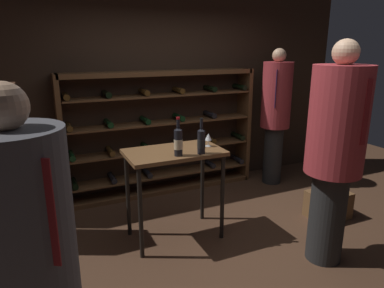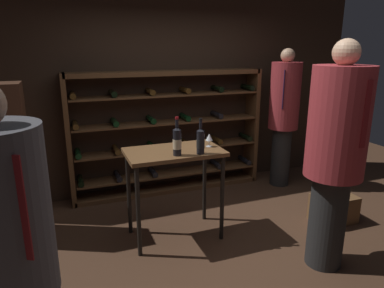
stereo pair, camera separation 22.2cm
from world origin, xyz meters
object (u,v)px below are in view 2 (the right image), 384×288
object	(u,v)px
wine_rack	(168,133)
wine_crate	(333,208)
wine_bottle_green_slim	(201,141)
person_guest_blue_shirt	(284,112)
wine_glass_stemmed_left	(209,138)
wine_bottle_red_label	(177,141)
tasting_table	(174,163)
person_host_in_suit	(335,149)
display_cabinet	(8,164)
person_bystander_red_print	(5,254)

from	to	relation	value
wine_rack	wine_crate	bearing A→B (deg)	-45.88
wine_bottle_green_slim	wine_rack	bearing A→B (deg)	85.95
person_guest_blue_shirt	wine_glass_stemmed_left	size ratio (longest dim) A/B	14.02
person_guest_blue_shirt	wine_glass_stemmed_left	bearing A→B (deg)	168.04
wine_bottle_red_label	person_guest_blue_shirt	bearing A→B (deg)	28.10
tasting_table	person_host_in_suit	distance (m)	1.56
wine_rack	wine_glass_stemmed_left	distance (m)	1.28
wine_rack	wine_glass_stemmed_left	world-z (taller)	wine_rack
display_cabinet	wine_rack	bearing A→B (deg)	17.89
wine_glass_stemmed_left	display_cabinet	bearing A→B (deg)	162.74
person_bystander_red_print	display_cabinet	world-z (taller)	person_bystander_red_print
tasting_table	wine_bottle_green_slim	xyz separation A→B (m)	(0.21, -0.21, 0.27)
tasting_table	person_guest_blue_shirt	bearing A→B (deg)	24.15
wine_bottle_green_slim	wine_bottle_red_label	distance (m)	0.24
wine_rack	person_host_in_suit	xyz separation A→B (m)	(0.86, -2.23, 0.30)
person_host_in_suit	wine_bottle_green_slim	xyz separation A→B (m)	(-0.96, 0.77, -0.03)
person_guest_blue_shirt	display_cabinet	distance (m)	3.59
person_host_in_suit	wine_glass_stemmed_left	distance (m)	1.26
tasting_table	person_bystander_red_print	xyz separation A→B (m)	(-1.37, -1.56, 0.19)
person_host_in_suit	person_bystander_red_print	xyz separation A→B (m)	(-2.55, -0.57, -0.11)
wine_crate	person_guest_blue_shirt	bearing A→B (deg)	86.31
wine_crate	wine_bottle_red_label	bearing A→B (deg)	174.77
person_host_in_suit	wine_crate	xyz separation A→B (m)	(0.69, 0.63, -0.98)
person_guest_blue_shirt	wine_crate	distance (m)	1.55
wine_rack	tasting_table	size ratio (longest dim) A/B	2.73
wine_rack	wine_bottle_green_slim	distance (m)	1.49
wine_rack	wine_glass_stemmed_left	bearing A→B (deg)	-86.34
wine_bottle_red_label	wine_glass_stemmed_left	xyz separation A→B (m)	(0.42, 0.17, -0.04)
tasting_table	wine_bottle_red_label	distance (m)	0.33
tasting_table	display_cabinet	xyz separation A→B (m)	(-1.63, 0.62, -0.01)
person_bystander_red_print	person_host_in_suit	bearing A→B (deg)	44.70
tasting_table	person_bystander_red_print	world-z (taller)	person_bystander_red_print
wine_bottle_green_slim	wine_glass_stemmed_left	size ratio (longest dim) A/B	2.54
wine_rack	wine_bottle_red_label	bearing A→B (deg)	-103.24
person_host_in_suit	tasting_table	bearing A→B (deg)	144.16
wine_bottle_green_slim	wine_crate	bearing A→B (deg)	-4.84
wine_bottle_green_slim	wine_glass_stemmed_left	bearing A→B (deg)	48.37
wine_rack	wine_bottle_red_label	size ratio (longest dim) A/B	7.05
display_cabinet	wine_glass_stemmed_left	distance (m)	2.13
tasting_table	display_cabinet	size ratio (longest dim) A/B	0.60
wine_crate	tasting_table	bearing A→B (deg)	169.30
display_cabinet	wine_glass_stemmed_left	bearing A→B (deg)	-17.26
wine_bottle_red_label	display_cabinet	bearing A→B (deg)	153.45
person_bystander_red_print	wine_bottle_red_label	xyz separation A→B (m)	(1.35, 1.38, 0.10)
wine_rack	wine_bottle_green_slim	bearing A→B (deg)	-94.05
person_host_in_suit	display_cabinet	distance (m)	3.25
wine_rack	wine_crate	distance (m)	2.33
wine_bottle_green_slim	display_cabinet	bearing A→B (deg)	155.57
wine_crate	wine_bottle_red_label	world-z (taller)	wine_bottle_red_label
wine_bottle_green_slim	person_guest_blue_shirt	bearing A→B (deg)	31.98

